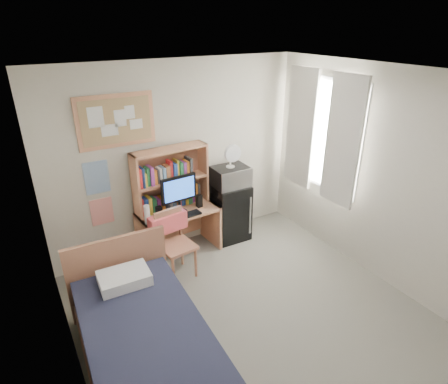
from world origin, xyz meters
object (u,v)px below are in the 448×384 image
monitor (179,195)px  desk_fan (230,157)px  bulletin_board (116,121)px  speaker_left (159,213)px  mini_fridge (229,211)px  speaker_right (199,201)px  microwave (230,176)px  desk (179,232)px  bed (150,356)px  desk_chair (177,246)px

monitor → desk_fan: 0.91m
bulletin_board → speaker_left: 1.26m
mini_fridge → speaker_right: (-0.53, -0.07, 0.34)m
monitor → microwave: monitor is taller
monitor → speaker_right: (0.30, 0.02, -0.17)m
desk → desk_fan: (0.83, 0.01, 0.95)m
bed → speaker_left: bearing=67.6°
desk_chair → desk_fan: (1.06, 0.46, 0.85)m
bulletin_board → speaker_left: (0.31, -0.36, -1.16)m
speaker_right → speaker_left: bearing=-180.0°
desk_chair → bed: 1.57m
desk → speaker_left: (-0.30, -0.08, 0.42)m
desk → speaker_right: 0.52m
monitor → speaker_right: 0.35m
bulletin_board → desk_chair: (0.38, -0.74, -1.48)m
monitor → speaker_left: bearing=-180.0°
desk_chair → speaker_left: 0.49m
desk_chair → microwave: bearing=16.6°
bulletin_board → monitor: (0.61, -0.34, -0.98)m
desk_fan → microwave: bearing=0.0°
desk → microwave: size_ratio=2.19×
desk_chair → speaker_left: size_ratio=5.19×
desk_chair → bed: (-0.86, -1.30, -0.16)m
desk → desk_fan: bearing=-3.0°
mini_fridge → monitor: bearing=-172.3°
speaker_right → desk_fan: bearing=1.7°
speaker_left → desk_fan: (1.13, 0.09, 0.53)m
microwave → desk_fan: size_ratio=1.62×
bed → desk_fan: desk_fan is taller
desk → speaker_right: speaker_right is taller
mini_fridge → bed: bearing=-135.6°
speaker_left → microwave: bearing=0.8°
bulletin_board → desk_fan: bulletin_board is taller
microwave → desk_chair: bearing=-155.0°
bulletin_board → desk: 1.72m
mini_fridge → desk_fan: bearing=-90.0°
desk → desk_chair: 0.52m
speaker_left → microwave: size_ratio=0.35×
desk_fan → bulletin_board: bearing=170.8°
monitor → mini_fridge: bearing=2.4°
desk_chair → desk_fan: bearing=16.6°
monitor → microwave: size_ratio=1.07×
mini_fridge → speaker_right: bearing=-171.0°
mini_fridge → speaker_left: size_ratio=5.00×
desk_chair → microwave: size_ratio=1.79×
desk → bulletin_board: bearing=151.3°
speaker_left → speaker_right: size_ratio=0.96×
microwave → mini_fridge: bearing=90.0°
bulletin_board → desk_chair: 1.69m
desk_chair → desk_fan: desk_fan is taller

